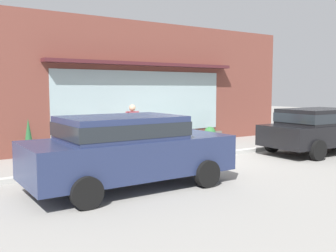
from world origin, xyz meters
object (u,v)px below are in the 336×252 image
Objects in this scene: pedestrian_with_handbag at (132,125)px; potted_plant_window_center at (29,140)px; parked_car_black at (320,128)px; parked_car_navy at (127,147)px; potted_plant_trailing_edge at (210,135)px; potted_plant_near_hydrant at (64,142)px; potted_plant_window_right at (187,136)px; fire_hydrant at (152,142)px.

pedestrian_with_handbag is 1.29× the size of potted_plant_window_center.
pedestrian_with_handbag is at bearing 149.76° from parked_car_black.
potted_plant_window_center is at bearing 156.46° from parked_car_black.
parked_car_navy is at bearing -78.15° from potted_plant_window_center.
parked_car_navy is at bearing -143.88° from potted_plant_trailing_edge.
parked_car_navy is 4.81m from potted_plant_near_hydrant.
parked_car_navy is at bearing -137.47° from potted_plant_window_right.
potted_plant_window_center reaches higher than potted_plant_window_right.
fire_hydrant is at bearing 152.99° from parked_car_black.
potted_plant_window_center is (-8.58, 4.09, -0.24)m from parked_car_black.
parked_car_black reaches higher than potted_plant_window_center.
potted_plant_trailing_edge is at bearing -1.55° from potted_plant_window_center.
pedestrian_with_handbag reaches higher than fire_hydrant.
fire_hydrant is 0.20× the size of parked_car_black.
pedestrian_with_handbag is at bearing -23.41° from potted_plant_near_hydrant.
potted_plant_window_right is (5.02, 4.60, -0.57)m from parked_car_navy.
potted_plant_trailing_edge is (-1.57, 3.90, -0.53)m from parked_car_black.
potted_plant_window_center is (-0.97, 4.60, -0.28)m from parked_car_navy.
potted_plant_window_right is at bearing 28.94° from fire_hydrant.
potted_plant_near_hydrant is at bearing 148.13° from fire_hydrant.
potted_plant_window_center is at bearing 178.45° from potted_plant_trailing_edge.
parked_car_black is at bearing 153.88° from pedestrian_with_handbag.
parked_car_black is 8.57m from potted_plant_near_hydrant.
potted_plant_near_hydrant reaches higher than potted_plant_trailing_edge.
potted_plant_near_hydrant is (-2.43, 1.51, 0.03)m from fire_hydrant.
potted_plant_near_hydrant is at bearing -17.36° from pedestrian_with_handbag.
potted_plant_trailing_edge is at bearing 35.95° from parked_car_navy.
potted_plant_near_hydrant is 4.83m from potted_plant_window_right.
potted_plant_near_hydrant reaches higher than potted_plant_window_right.
potted_plant_window_center is at bearing 101.68° from parked_car_navy.
parked_car_black is 4.53× the size of potted_plant_near_hydrant.
pedestrian_with_handbag is 0.36× the size of parked_car_navy.
fire_hydrant is 0.19× the size of parked_car_navy.
parked_car_navy reaches higher than potted_plant_near_hydrant.
parked_car_black is at bearing -29.91° from potted_plant_near_hydrant.
potted_plant_near_hydrant is (-7.42, 4.27, -0.40)m from parked_car_black.
pedestrian_with_handbag reaches higher than potted_plant_near_hydrant.
pedestrian_with_handbag is 2.27m from potted_plant_near_hydrant.
parked_car_navy is at bearing -128.64° from fire_hydrant.
potted_plant_window_center is (-3.59, 1.33, 0.19)m from fire_hydrant.
parked_car_black is (5.39, -3.39, -0.09)m from pedestrian_with_handbag.
potted_plant_window_right is (-2.60, 4.09, -0.52)m from parked_car_black.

